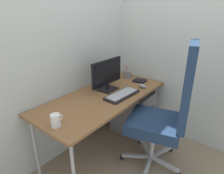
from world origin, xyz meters
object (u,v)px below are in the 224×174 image
keyboard (122,95)px  filing_cabinet (133,111)px  office_chair (167,111)px  mouse (142,86)px  coffee_mug (56,120)px  notebook (140,81)px  pen_holder (127,74)px  monitor (107,74)px

keyboard → filing_cabinet: bearing=14.7°
office_chair → filing_cabinet: bearing=57.6°
filing_cabinet → mouse: 0.48m
keyboard → coffee_mug: 0.80m
notebook → filing_cabinet: bearing=143.6°
keyboard → pen_holder: size_ratio=2.56×
office_chair → mouse: size_ratio=12.10×
pen_holder → filing_cabinet: bearing=-119.4°
notebook → keyboard: bearing=-178.2°
pen_holder → coffee_mug: size_ratio=1.54×
filing_cabinet → office_chair: bearing=-122.4°
mouse → pen_holder: bearing=77.0°
pen_holder → notebook: size_ratio=1.11×
office_chair → pen_holder: bearing=58.2°
monitor → mouse: bearing=-44.4°
office_chair → mouse: 0.53m
notebook → monitor: bearing=153.6°
monitor → pen_holder: size_ratio=2.87×
monitor → office_chair: bearing=-89.2°
office_chair → coffee_mug: 1.03m
filing_cabinet → notebook: 0.44m
pen_holder → notebook: pen_holder is taller
office_chair → mouse: office_chair is taller
mouse → pen_holder: (0.19, 0.34, 0.03)m
mouse → monitor: bearing=152.0°
coffee_mug → monitor: bearing=10.9°
office_chair → mouse: bearing=56.5°
filing_cabinet → keyboard: 0.63m
keyboard → mouse: size_ratio=3.98×
filing_cabinet → monitor: 0.74m
office_chair → notebook: 0.73m
monitor → keyboard: 0.30m
monitor → notebook: bearing=-19.6°
mouse → pen_holder: pen_holder is taller
keyboard → notebook: size_ratio=2.84×
filing_cabinet → pen_holder: bearing=60.6°
office_chair → coffee_mug: bearing=146.3°
mouse → office_chair: bearing=-107.2°
keyboard → notebook: bearing=8.6°
filing_cabinet → notebook: size_ratio=3.70×
monitor → coffee_mug: 0.87m
filing_cabinet → keyboard: (-0.44, -0.12, 0.44)m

